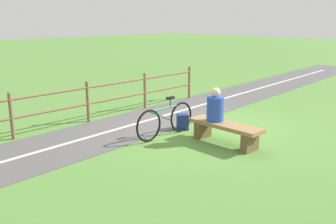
{
  "coord_description": "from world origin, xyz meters",
  "views": [
    {
      "loc": [
        -5.63,
        6.92,
        2.6
      ],
      "look_at": [
        -0.46,
        1.78,
        0.77
      ],
      "focal_mm": 40.61,
      "sensor_mm": 36.0,
      "label": 1
    }
  ],
  "objects_px": {
    "person_seated": "(215,107)",
    "backpack": "(182,122)",
    "bicycle": "(166,120)",
    "bench": "(225,130)"
  },
  "relations": [
    {
      "from": "bicycle",
      "to": "backpack",
      "type": "bearing_deg",
      "value": -171.18
    },
    {
      "from": "bench",
      "to": "backpack",
      "type": "xyz_separation_m",
      "value": [
        1.36,
        -0.15,
        -0.12
      ]
    },
    {
      "from": "bicycle",
      "to": "bench",
      "type": "bearing_deg",
      "value": 111.99
    },
    {
      "from": "bench",
      "to": "person_seated",
      "type": "xyz_separation_m",
      "value": [
        0.29,
        -0.0,
        0.44
      ]
    },
    {
      "from": "backpack",
      "to": "bicycle",
      "type": "bearing_deg",
      "value": 99.91
    },
    {
      "from": "person_seated",
      "to": "bench",
      "type": "bearing_deg",
      "value": 180.0
    },
    {
      "from": "bicycle",
      "to": "backpack",
      "type": "height_order",
      "value": "bicycle"
    },
    {
      "from": "person_seated",
      "to": "backpack",
      "type": "distance_m",
      "value": 1.22
    },
    {
      "from": "bicycle",
      "to": "backpack",
      "type": "relative_size",
      "value": 4.63
    },
    {
      "from": "person_seated",
      "to": "bicycle",
      "type": "bearing_deg",
      "value": 30.13
    }
  ]
}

